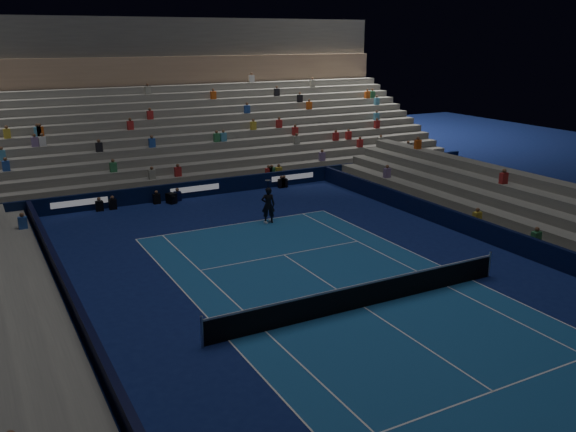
{
  "coord_description": "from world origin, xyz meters",
  "views": [
    {
      "loc": [
        -12.36,
        -16.99,
        9.77
      ],
      "look_at": [
        0.0,
        6.0,
        2.0
      ],
      "focal_mm": 37.84,
      "sensor_mm": 36.0,
      "label": 1
    }
  ],
  "objects": [
    {
      "name": "sponsor_barrier_west",
      "position": [
        -9.7,
        0.0,
        0.5
      ],
      "size": [
        0.25,
        37.0,
        1.0
      ],
      "primitive_type": "cube",
      "color": "black",
      "rests_on": "ground"
    },
    {
      "name": "sponsor_barrier_far",
      "position": [
        0.0,
        18.5,
        0.5
      ],
      "size": [
        44.0,
        0.25,
        1.0
      ],
      "primitive_type": "cube",
      "color": "black",
      "rests_on": "ground"
    },
    {
      "name": "court_surface",
      "position": [
        0.0,
        0.0,
        0.01
      ],
      "size": [
        10.97,
        23.77,
        0.01
      ],
      "primitive_type": "cube",
      "color": "#1A5190",
      "rests_on": "ground"
    },
    {
      "name": "ground",
      "position": [
        0.0,
        0.0,
        0.0
      ],
      "size": [
        90.0,
        90.0,
        0.0
      ],
      "primitive_type": "plane",
      "color": "#0E1A54",
      "rests_on": "ground"
    },
    {
      "name": "grandstand_main",
      "position": [
        0.0,
        27.9,
        3.38
      ],
      "size": [
        44.0,
        15.2,
        11.2
      ],
      "color": "slate",
      "rests_on": "ground"
    },
    {
      "name": "tennis_net",
      "position": [
        0.0,
        0.0,
        0.5
      ],
      "size": [
        12.9,
        0.1,
        1.1
      ],
      "color": "#B2B2B7",
      "rests_on": "ground"
    },
    {
      "name": "tennis_player",
      "position": [
        1.64,
        11.31,
        1.0
      ],
      "size": [
        0.85,
        0.71,
        1.99
      ],
      "primitive_type": "imported",
      "rotation": [
        0.0,
        0.0,
        2.77
      ],
      "color": "black",
      "rests_on": "ground"
    },
    {
      "name": "broadcast_camera",
      "position": [
        -1.76,
        17.65,
        0.32
      ],
      "size": [
        0.64,
        1.0,
        0.62
      ],
      "color": "black",
      "rests_on": "ground"
    },
    {
      "name": "sponsor_barrier_east",
      "position": [
        9.7,
        0.0,
        0.5
      ],
      "size": [
        0.25,
        37.0,
        1.0
      ],
      "primitive_type": "cube",
      "color": "black",
      "rests_on": "ground"
    }
  ]
}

